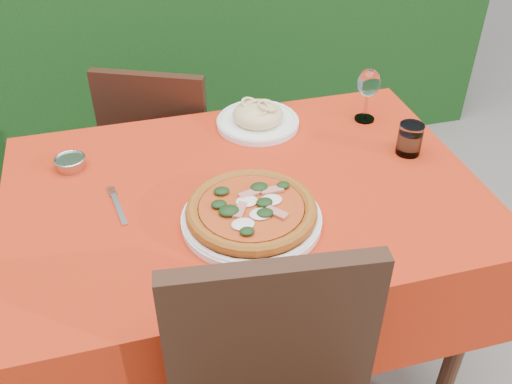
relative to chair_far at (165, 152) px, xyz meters
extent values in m
plane|color=slate|center=(0.15, -0.63, -0.49)|extent=(60.00, 60.00, 0.00)
cube|color=#442515|center=(0.15, -0.63, 0.23)|extent=(1.20, 0.80, 0.04)
cylinder|color=#442515|center=(0.69, -0.97, -0.14)|extent=(0.05, 0.05, 0.70)
cylinder|color=#442515|center=(-0.39, -0.29, -0.14)|extent=(0.05, 0.05, 0.70)
cylinder|color=#442515|center=(0.69, -0.29, -0.14)|extent=(0.05, 0.05, 0.70)
cube|color=red|center=(0.15, -0.63, 0.10)|extent=(1.26, 0.86, 0.32)
cube|color=black|center=(0.08, -1.13, 0.23)|extent=(0.43, 0.09, 0.47)
cube|color=black|center=(0.03, 0.07, -0.08)|extent=(0.51, 0.51, 0.04)
cube|color=black|center=(-0.04, -0.09, 0.15)|extent=(0.37, 0.19, 0.42)
cylinder|color=black|center=(0.25, 0.16, -0.29)|extent=(0.03, 0.03, 0.39)
cylinder|color=black|center=(-0.05, 0.29, -0.29)|extent=(0.03, 0.03, 0.39)
cylinder|color=black|center=(0.12, -0.15, -0.29)|extent=(0.03, 0.03, 0.39)
cylinder|color=black|center=(-0.19, -0.01, -0.29)|extent=(0.03, 0.03, 0.39)
cylinder|color=white|center=(0.13, -0.77, 0.27)|extent=(0.35, 0.35, 0.02)
cylinder|color=#C66A1B|center=(0.13, -0.77, 0.29)|extent=(0.37, 0.37, 0.02)
cylinder|color=maroon|center=(0.13, -0.77, 0.31)|extent=(0.30, 0.30, 0.01)
cylinder|color=white|center=(0.27, -0.32, 0.27)|extent=(0.26, 0.26, 0.02)
ellipsoid|color=beige|center=(0.27, -0.32, 0.30)|extent=(0.20, 0.20, 0.07)
cylinder|color=silver|center=(0.65, -0.59, 0.31)|extent=(0.07, 0.07, 0.09)
cylinder|color=#A1C8DA|center=(0.65, -0.59, 0.29)|extent=(0.06, 0.06, 0.07)
cylinder|color=white|center=(0.61, -0.38, 0.26)|extent=(0.06, 0.06, 0.01)
cylinder|color=white|center=(0.61, -0.38, 0.31)|extent=(0.01, 0.01, 0.09)
ellipsoid|color=white|center=(0.61, -0.38, 0.39)|extent=(0.07, 0.07, 0.09)
cube|color=silver|center=(-0.18, -0.64, 0.26)|extent=(0.05, 0.19, 0.00)
cylinder|color=#ACACB3|center=(-0.29, -0.41, 0.27)|extent=(0.08, 0.08, 0.03)
camera|label=1|loc=(-0.14, -1.81, 1.17)|focal=40.00mm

